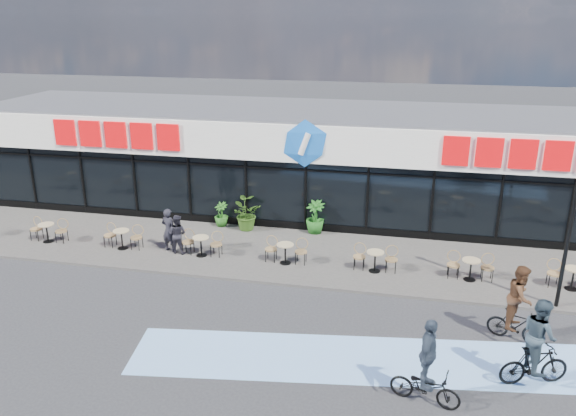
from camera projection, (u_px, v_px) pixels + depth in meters
The scene contains 20 objects.
ground at pixel (263, 316), 16.86m from camera, with size 120.00×120.00×0.00m, color #28282B.
sidewalk at pixel (293, 254), 20.99m from camera, with size 44.00×5.00×0.10m, color #4E4A45.
bike_lane at pixel (397, 361), 14.68m from camera, with size 14.00×2.20×0.01m, color #7CAFEB.
building at pixel (318, 160), 25.25m from camera, with size 30.60×6.57×4.75m.
lamp_post at pixel (574, 205), 16.15m from camera, with size 0.28×0.28×5.55m.
bistro_set_1 at pixel (48, 230), 21.97m from camera, with size 1.54×0.62×0.90m.
bistro_set_2 at pixel (123, 236), 21.35m from camera, with size 1.54×0.62×0.90m.
bistro_set_3 at pixel (202, 243), 20.72m from camera, with size 1.54×0.62×0.90m.
bistro_set_4 at pixel (286, 250), 20.09m from camera, with size 1.54×0.62×0.90m.
bistro_set_5 at pixel (375, 258), 19.47m from camera, with size 1.54×0.62×0.90m.
bistro_set_6 at pixel (470, 266), 18.84m from camera, with size 1.54×0.62×0.90m.
bistro_set_7 at pixel (572, 275), 18.21m from camera, with size 1.54×0.62×0.90m.
potted_plant_left at pixel (221, 214), 23.51m from camera, with size 0.58×0.58×1.03m, color #225819.
potted_plant_mid at pixel (245, 214), 23.06m from camera, with size 1.20×1.04×1.34m, color #2F5217.
potted_plant_right at pixel (315, 217), 22.73m from camera, with size 0.76×0.76×1.36m, color #1D5719.
patron_left at pixel (169, 230), 20.94m from camera, with size 0.61×0.40×1.68m, color black.
patron_right at pixel (177, 234), 20.81m from camera, with size 0.72×0.56×1.49m, color black.
cyclist_a at pixel (537, 348), 13.46m from camera, with size 1.81×1.08×2.32m.
cyclist_b at pixel (519, 308), 15.27m from camera, with size 1.61×1.07×2.26m.
cyclist_c at pixel (427, 371), 12.84m from camera, with size 1.74×1.09×2.19m.
Camera 1 is at (3.83, -14.35, 8.64)m, focal length 35.00 mm.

